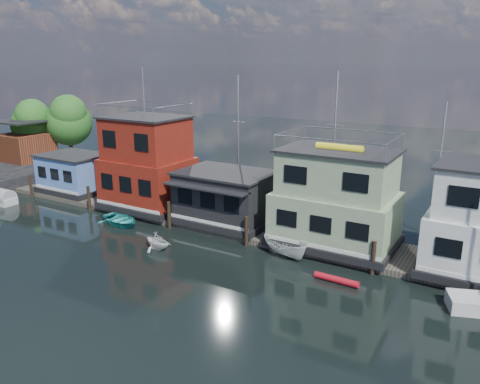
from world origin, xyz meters
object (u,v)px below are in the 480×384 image
Objects in this scene: dinghy_white at (157,241)px; houseboat_green at (336,200)px; houseboat_dark at (226,197)px; motorboat at (286,247)px; dinghy_teal at (121,220)px; red_kayak at (336,280)px; houseboat_blue at (75,173)px; houseboat_red at (148,165)px.

houseboat_green is at bearing -49.88° from dinghy_white.
houseboat_dark is 1.95× the size of motorboat.
dinghy_white is at bearing -100.60° from dinghy_teal.
houseboat_green is 6.36m from red_kayak.
dinghy_teal is 6.30m from dinghy_white.
houseboat_green reaches higher than red_kayak.
dinghy_teal is at bearing 179.12° from red_kayak.
houseboat_red reaches higher than houseboat_blue.
houseboat_green is (17.00, 0.00, -0.55)m from houseboat_red.
houseboat_green is 2.21× the size of motorboat.
dinghy_teal is (-16.43, -4.14, -3.15)m from houseboat_green.
houseboat_dark is (17.50, -0.02, 0.21)m from houseboat_blue.
motorboat is (-2.26, -3.13, -2.82)m from houseboat_green.
houseboat_green is 4.78m from motorboat.
houseboat_dark is 3.21× the size of dinghy_white.
red_kayak is at bearing -74.72° from dinghy_white.
dinghy_white is at bearing -103.82° from houseboat_dark.
houseboat_dark reaches higher than dinghy_teal.
red_kayak is at bearing -94.67° from motorboat.
houseboat_blue is at bearing -180.00° from houseboat_green.
houseboat_green is (9.00, 0.02, 1.13)m from houseboat_dark.
red_kayak is 1.19× the size of dinghy_white.
houseboat_dark is at bearing -49.64° from dinghy_teal.
dinghy_teal is at bearing -22.33° from houseboat_blue.
houseboat_red is 5.15× the size of dinghy_white.
houseboat_blue is at bearing 76.43° from dinghy_white.
motorboat is (14.74, -3.13, -3.37)m from houseboat_red.
dinghy_teal is (-7.43, -4.12, -2.02)m from houseboat_dark.
houseboat_blue is 24.48m from motorboat.
houseboat_dark is 7.61m from motorboat.
houseboat_dark is at bearing -179.88° from houseboat_green.
dinghy_white is at bearing 131.30° from motorboat.
dinghy_white is at bearing -45.36° from houseboat_red.
houseboat_dark is 0.88× the size of houseboat_green.
motorboat is at bearing -24.77° from houseboat_dark.
motorboat is at bearing -59.39° from dinghy_white.
houseboat_red is 5.58m from dinghy_teal.
dinghy_teal is at bearing -165.86° from houseboat_green.
motorboat is 1.39× the size of red_kayak.
houseboat_blue is 17.26m from dinghy_white.
red_kayak is (18.99, -5.02, -3.90)m from houseboat_red.
motorboat is at bearing -125.87° from houseboat_green.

